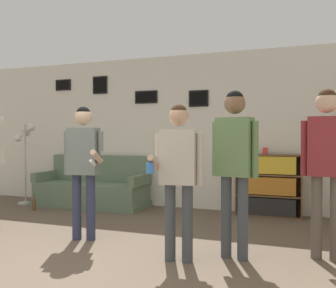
{
  "coord_description": "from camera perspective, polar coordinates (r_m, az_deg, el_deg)",
  "views": [
    {
      "loc": [
        2.31,
        -2.59,
        1.26
      ],
      "look_at": [
        0.69,
        1.86,
        1.17
      ],
      "focal_mm": 40.0,
      "sensor_mm": 36.0,
      "label": 1
    }
  ],
  "objects": [
    {
      "name": "bottle_on_floor",
      "position": [
        6.85,
        -19.74,
        -8.64
      ],
      "size": [
        0.06,
        0.06,
        0.27
      ],
      "color": "brown",
      "rests_on": "ground_plane"
    },
    {
      "name": "bookshelf",
      "position": [
        6.18,
        15.07,
        -6.07
      ],
      "size": [
        1.02,
        0.3,
        0.98
      ],
      "color": "brown",
      "rests_on": "ground_plane"
    },
    {
      "name": "person_player_foreground_center",
      "position": [
        4.66,
        -12.76,
        -2.17
      ],
      "size": [
        0.54,
        0.42,
        1.63
      ],
      "color": "#2D334C",
      "rests_on": "ground_plane"
    },
    {
      "name": "drinking_cup",
      "position": [
        6.14,
        14.59,
        -1.01
      ],
      "size": [
        0.08,
        0.08,
        0.1
      ],
      "color": "red",
      "rests_on": "bookshelf"
    },
    {
      "name": "person_spectator_near_bookshelf",
      "position": [
        3.9,
        10.11,
        -1.65
      ],
      "size": [
        0.49,
        0.27,
        1.73
      ],
      "color": "#3D4247",
      "rests_on": "ground_plane"
    },
    {
      "name": "ground_plane",
      "position": [
        3.69,
        -21.62,
        -18.91
      ],
      "size": [
        20.0,
        20.0,
        0.0
      ],
      "primitive_type": "plane",
      "color": "brown"
    },
    {
      "name": "person_watcher_holding_cup",
      "position": [
        3.77,
        1.62,
        -3.35
      ],
      "size": [
        0.5,
        0.42,
        1.59
      ],
      "color": "#3D4247",
      "rests_on": "ground_plane"
    },
    {
      "name": "wall_back",
      "position": [
        6.74,
        -0.07,
        1.93
      ],
      "size": [
        8.63,
        0.08,
        2.7
      ],
      "color": "silver",
      "rests_on": "ground_plane"
    },
    {
      "name": "floor_lamp",
      "position": [
        7.48,
        -20.92,
        -0.65
      ],
      "size": [
        0.35,
        0.39,
        1.51
      ],
      "color": "#ADA89E",
      "rests_on": "ground_plane"
    },
    {
      "name": "couch",
      "position": [
        7.01,
        -11.44,
        -6.81
      ],
      "size": [
        2.07,
        0.8,
        0.91
      ],
      "color": "#5B7056",
      "rests_on": "ground_plane"
    },
    {
      "name": "person_spectator_far_right",
      "position": [
        4.13,
        23.01,
        -1.47
      ],
      "size": [
        0.5,
        0.22,
        1.74
      ],
      "color": "brown",
      "rests_on": "ground_plane"
    }
  ]
}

